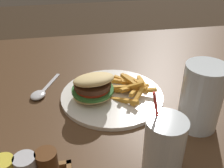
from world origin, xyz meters
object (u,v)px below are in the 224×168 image
Objects in this scene: meal_plate_near at (105,91)px; beer_glass at (201,99)px; juice_glass at (164,149)px; spoon at (40,93)px.

meal_plate_near is 1.77× the size of beer_glass.
meal_plate_near is at bearing -35.83° from beer_glass.
meal_plate_near is 1.57× the size of juice_glass.
juice_glass reaches higher than beer_glass.
meal_plate_near reaches higher than spoon.
beer_glass is at bearing 144.17° from meal_plate_near.
beer_glass is 0.40m from spoon.
spoon is (0.23, -0.29, -0.05)m from juice_glass.
juice_glass is 0.38m from spoon.
juice_glass reaches higher than spoon.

